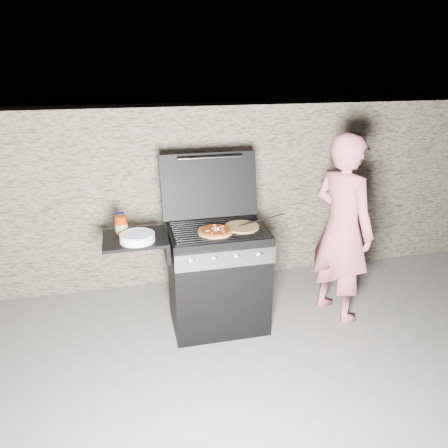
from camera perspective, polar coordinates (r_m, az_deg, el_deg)
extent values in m
plane|color=#66615D|center=(4.00, -0.71, -12.86)|extent=(50.00, 50.00, 0.00)
cube|color=gray|center=(4.55, -3.65, 3.98)|extent=(8.00, 0.35, 1.80)
cylinder|color=tan|center=(3.60, 2.34, -0.36)|extent=(0.36, 0.36, 0.02)
cylinder|color=#A62100|center=(3.58, -13.28, -0.10)|extent=(0.11, 0.11, 0.15)
cube|color=#14179C|center=(3.68, -13.32, 0.42)|extent=(0.07, 0.04, 0.14)
cylinder|color=white|center=(3.42, -11.26, -1.73)|extent=(0.33, 0.33, 0.06)
imported|color=#BC5663|center=(3.91, 15.17, -0.62)|extent=(0.60, 0.72, 1.68)
cylinder|color=black|center=(3.65, 4.74, 0.48)|extent=(0.44, 0.04, 0.09)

